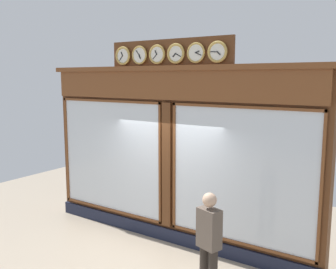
# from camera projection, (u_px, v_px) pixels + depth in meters

# --- Properties ---
(shop_facade) EXTENTS (6.33, 0.42, 4.14)m
(shop_facade) POSITION_uv_depth(u_px,v_px,m) (171.00, 153.00, 7.75)
(shop_facade) COLOR #5B3319
(shop_facade) RESTS_ON ground_plane
(pedestrian) EXTENTS (0.41, 0.32, 1.69)m
(pedestrian) POSITION_uv_depth(u_px,v_px,m) (209.00, 241.00, 5.75)
(pedestrian) COLOR #312A24
(pedestrian) RESTS_ON ground_plane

